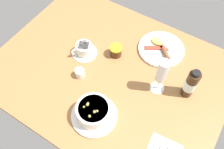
% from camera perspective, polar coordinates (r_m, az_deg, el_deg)
% --- Properties ---
extents(ground_plane, '(1.10, 0.84, 0.03)m').
position_cam_1_polar(ground_plane, '(1.15, -0.51, 0.55)').
color(ground_plane, '#9E6B3D').
extents(porridge_bowl, '(0.20, 0.20, 0.09)m').
position_cam_1_polar(porridge_bowl, '(0.99, -4.40, -9.01)').
color(porridge_bowl, silver).
rests_on(porridge_bowl, ground_plane).
extents(coffee_cup, '(0.13, 0.13, 0.06)m').
position_cam_1_polar(coffee_cup, '(1.19, -6.76, 6.00)').
color(coffee_cup, silver).
rests_on(coffee_cup, ground_plane).
extents(creamer_jug, '(0.04, 0.05, 0.05)m').
position_cam_1_polar(creamer_jug, '(1.12, -7.72, 0.43)').
color(creamer_jug, silver).
rests_on(creamer_jug, ground_plane).
extents(wine_glass, '(0.06, 0.06, 0.20)m').
position_cam_1_polar(wine_glass, '(1.00, 11.90, 0.44)').
color(wine_glass, white).
rests_on(wine_glass, ground_plane).
extents(jam_jar, '(0.06, 0.06, 0.06)m').
position_cam_1_polar(jam_jar, '(1.17, 0.93, 5.68)').
color(jam_jar, '#422510').
rests_on(jam_jar, ground_plane).
extents(sauce_bottle_brown, '(0.05, 0.05, 0.17)m').
position_cam_1_polar(sauce_bottle_brown, '(1.06, 18.34, -2.22)').
color(sauce_bottle_brown, '#382314').
rests_on(sauce_bottle_brown, ground_plane).
extents(breakfast_plate, '(0.23, 0.23, 0.04)m').
position_cam_1_polar(breakfast_plate, '(1.23, 11.67, 6.13)').
color(breakfast_plate, silver).
rests_on(breakfast_plate, ground_plane).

